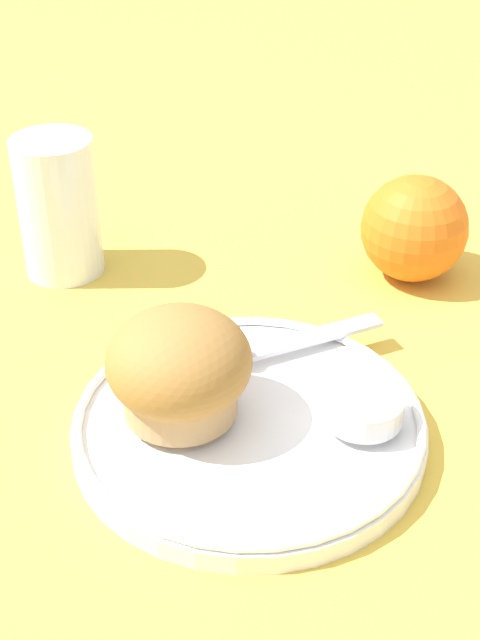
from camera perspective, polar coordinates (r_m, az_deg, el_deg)
ground_plane at (r=0.58m, az=0.58°, el=-7.47°), size 3.00×3.00×0.00m
plate at (r=0.57m, az=1.04°, el=-6.63°), size 0.23×0.23×0.02m
muffin at (r=0.55m, az=-3.98°, el=-3.39°), size 0.09×0.09×0.07m
cream_ramekin at (r=0.56m, az=7.90°, el=-5.27°), size 0.05×0.05×0.02m
berry_pair at (r=0.61m, az=-0.52°, el=-2.07°), size 0.03×0.01×0.01m
butter_knife at (r=0.62m, az=1.98°, el=-1.79°), size 0.16×0.09×0.00m
orange_fruit at (r=0.74m, az=11.09°, el=5.77°), size 0.09×0.09×0.09m
juice_glass at (r=0.74m, az=-11.54°, el=7.11°), size 0.07×0.07×0.12m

